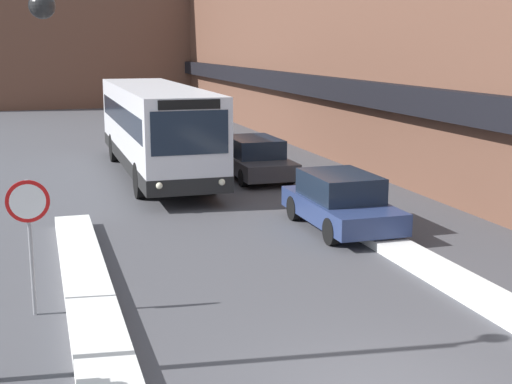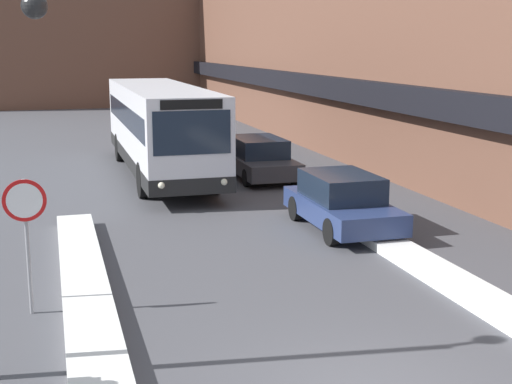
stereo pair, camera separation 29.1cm
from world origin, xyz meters
TOP-DOWN VIEW (x-y plane):
  - building_row_right at (9.97, 24.00)m, footprint 5.50×60.00m
  - snow_bank_left at (-3.60, 2.41)m, footprint 0.90×17.72m
  - city_bus at (-0.18, 18.10)m, footprint 2.62×12.49m
  - parked_car_front at (3.20, 8.82)m, footprint 1.88×4.27m
  - parked_car_back at (3.20, 16.63)m, footprint 1.94×4.76m
  - stop_sign at (-4.59, 4.78)m, footprint 0.76×0.08m

SIDE VIEW (x-z plane):
  - snow_bank_left at x=-3.60m, z-range 0.00..0.28m
  - parked_car_back at x=3.20m, z-range 0.00..1.47m
  - parked_car_front at x=3.20m, z-range 0.00..1.50m
  - stop_sign at x=-4.59m, z-range 0.57..3.06m
  - city_bus at x=-0.18m, z-range 0.16..3.48m
  - building_row_right at x=9.97m, z-range -0.02..9.42m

